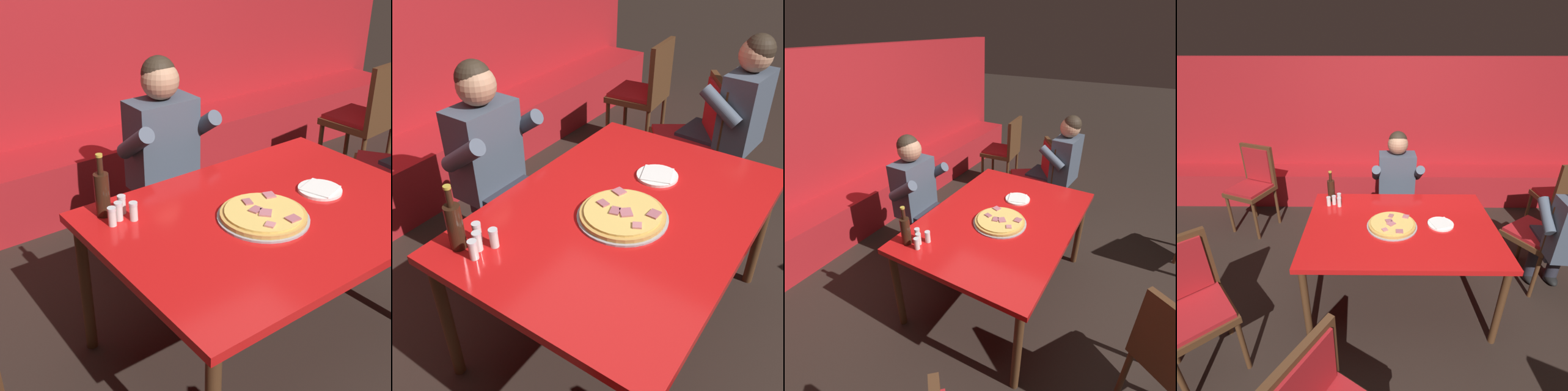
{
  "view_description": "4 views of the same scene",
  "coord_description": "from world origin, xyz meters",
  "views": [
    {
      "loc": [
        -1.53,
        -1.5,
        1.96
      ],
      "look_at": [
        -0.17,
        0.33,
        0.75
      ],
      "focal_mm": 50.0,
      "sensor_mm": 36.0,
      "label": 1
    },
    {
      "loc": [
        -1.43,
        -0.77,
        1.91
      ],
      "look_at": [
        -0.04,
        0.18,
        0.78
      ],
      "focal_mm": 40.0,
      "sensor_mm": 36.0,
      "label": 2
    },
    {
      "loc": [
        -1.81,
        -0.88,
        2.09
      ],
      "look_at": [
        0.09,
        0.24,
        0.85
      ],
      "focal_mm": 28.0,
      "sensor_mm": 36.0,
      "label": 3
    },
    {
      "loc": [
        -0.21,
        -2.09,
        2.12
      ],
      "look_at": [
        -0.23,
        0.11,
        0.97
      ],
      "focal_mm": 28.0,
      "sensor_mm": 36.0,
      "label": 4
    }
  ],
  "objects": [
    {
      "name": "dining_chair_by_booth",
      "position": [
        1.3,
        0.19,
        0.57
      ],
      "size": [
        0.61,
        0.61,
        0.95
      ],
      "color": "#4C2D19",
      "rests_on": "ground_plane"
    },
    {
      "name": "diner_seated_blue_shirt",
      "position": [
        0.02,
        0.83,
        0.71
      ],
      "size": [
        0.53,
        0.53,
        1.27
      ],
      "color": "black",
      "rests_on": "ground_plane"
    },
    {
      "name": "booth_bench",
      "position": [
        0.0,
        1.86,
        0.23
      ],
      "size": [
        6.46,
        0.48,
        0.46
      ],
      "primitive_type": "cube",
      "color": "#A3191E",
      "rests_on": "ground_plane"
    },
    {
      "name": "beer_bottle",
      "position": [
        -0.61,
        0.42,
        0.87
      ],
      "size": [
        0.07,
        0.07,
        0.29
      ],
      "color": "black",
      "rests_on": "main_dining_table"
    },
    {
      "name": "shaker_parmesan",
      "position": [
        -0.58,
        0.34,
        0.8
      ],
      "size": [
        0.04,
        0.04,
        0.09
      ],
      "color": "silver",
      "rests_on": "main_dining_table"
    },
    {
      "name": "main_dining_table",
      "position": [
        0.0,
        0.0,
        0.7
      ],
      "size": [
        1.54,
        1.09,
        0.76
      ],
      "color": "#4C2D19",
      "rests_on": "ground_plane"
    },
    {
      "name": "shaker_red_pepper_flakes",
      "position": [
        -0.53,
        0.3,
        0.8
      ],
      "size": [
        0.04,
        0.04,
        0.09
      ],
      "color": "silver",
      "rests_on": "main_dining_table"
    },
    {
      "name": "dining_chair_near_right",
      "position": [
        1.86,
        0.87,
        0.59
      ],
      "size": [
        0.48,
        0.48,
        0.99
      ],
      "color": "#4C2D19",
      "rests_on": "ground_plane"
    },
    {
      "name": "shaker_black_pepper",
      "position": [
        -0.54,
        0.39,
        0.8
      ],
      "size": [
        0.04,
        0.04,
        0.09
      ],
      "color": "silver",
      "rests_on": "main_dining_table"
    },
    {
      "name": "ground_plane",
      "position": [
        0.0,
        0.0,
        0.0
      ],
      "size": [
        24.0,
        24.0,
        0.0
      ],
      "primitive_type": "plane",
      "color": "black"
    },
    {
      "name": "plate_white_paper",
      "position": [
        0.33,
        0.01,
        0.77
      ],
      "size": [
        0.21,
        0.21,
        0.02
      ],
      "color": "white",
      "rests_on": "main_dining_table"
    },
    {
      "name": "shaker_oregano",
      "position": [
        -0.62,
        0.32,
        0.8
      ],
      "size": [
        0.04,
        0.04,
        0.09
      ],
      "color": "silver",
      "rests_on": "main_dining_table"
    },
    {
      "name": "pizza",
      "position": [
        -0.07,
        -0.03,
        0.78
      ],
      "size": [
        0.41,
        0.41,
        0.05
      ],
      "color": "#9E9EA3",
      "rests_on": "main_dining_table"
    },
    {
      "name": "diner_standing_companion",
      "position": [
        1.38,
        -0.02,
        0.71
      ],
      "size": [
        0.55,
        0.55,
        1.27
      ],
      "color": "black",
      "rests_on": "ground_plane"
    }
  ]
}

